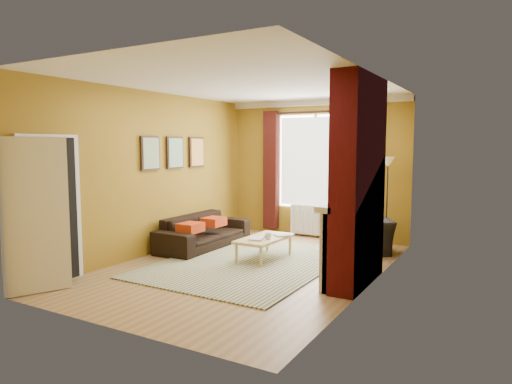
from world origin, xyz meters
TOP-DOWN VIEW (x-y plane):
  - ground at (0.00, 0.00)m, footprint 5.50×5.50m
  - room_walls at (0.64, 0.28)m, footprint 3.82×5.54m
  - striped_rug at (-0.11, 0.22)m, footprint 2.55×3.51m
  - sofa at (-1.42, 0.80)m, footprint 0.81×2.06m
  - armchair at (1.27, 1.75)m, footprint 1.25×1.21m
  - coffee_table at (-0.01, 0.54)m, footprint 0.58×1.13m
  - wicker_stool at (0.46, 2.40)m, footprint 0.43×0.43m
  - floor_lamp at (1.55, 2.33)m, footprint 0.29×0.29m
  - book_a at (-0.14, 0.30)m, footprint 0.29×0.34m
  - book_b at (0.13, 0.88)m, footprint 0.35×0.35m
  - mug at (0.13, 0.43)m, footprint 0.13×0.13m
  - tv_remote at (0.01, 0.54)m, footprint 0.11×0.17m

SIDE VIEW (x-z plane):
  - ground at x=0.00m, z-range 0.00..0.00m
  - striped_rug at x=-0.11m, z-range 0.00..0.02m
  - wicker_stool at x=0.46m, z-range 0.00..0.46m
  - sofa at x=-1.42m, z-range 0.00..0.60m
  - armchair at x=1.27m, z-range 0.00..0.62m
  - coffee_table at x=-0.01m, z-range 0.15..0.52m
  - book_b at x=0.13m, z-range 0.37..0.40m
  - tv_remote at x=0.01m, z-range 0.37..0.40m
  - book_a at x=-0.14m, z-range 0.37..0.40m
  - mug at x=0.13m, z-range 0.37..0.47m
  - floor_lamp at x=1.55m, z-range 0.49..2.16m
  - room_walls at x=0.64m, z-range -0.03..2.80m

